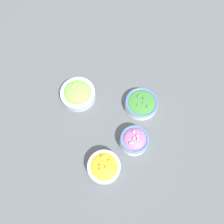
# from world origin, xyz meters

# --- Properties ---
(ground_plane) EXTENTS (3.00, 3.00, 0.00)m
(ground_plane) POSITION_xyz_m (0.00, 0.00, 0.00)
(ground_plane) COLOR #4C5156
(bowl_red_onion) EXTENTS (0.12, 0.12, 0.08)m
(bowl_red_onion) POSITION_xyz_m (-0.15, -0.05, 0.04)
(bowl_red_onion) COLOR white
(bowl_red_onion) RESTS_ON ground_plane
(bowl_squash) EXTENTS (0.13, 0.13, 0.08)m
(bowl_squash) POSITION_xyz_m (-0.21, 0.10, 0.04)
(bowl_squash) COLOR silver
(bowl_squash) RESTS_ON ground_plane
(bowl_broccoli) EXTENTS (0.15, 0.15, 0.05)m
(bowl_broccoli) POSITION_xyz_m (-0.00, -0.14, 0.03)
(bowl_broccoli) COLOR silver
(bowl_broccoli) RESTS_ON ground_plane
(bowl_lettuce) EXTENTS (0.16, 0.16, 0.08)m
(bowl_lettuce) POSITION_xyz_m (0.13, 0.12, 0.03)
(bowl_lettuce) COLOR #B2C1CC
(bowl_lettuce) RESTS_ON ground_plane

